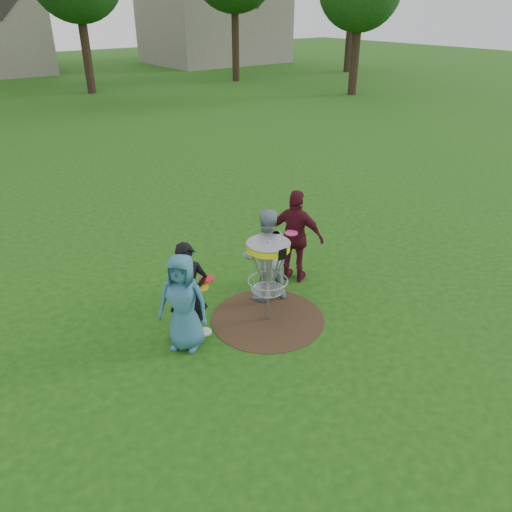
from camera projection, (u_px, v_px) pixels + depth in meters
ground at (267, 319)px, 7.92m from camera, size 100.00×100.00×0.00m
dirt_patch at (267, 319)px, 7.92m from camera, size 1.80×1.80×0.01m
player_blue at (183, 303)px, 6.98m from camera, size 0.83×0.85×1.48m
player_black at (189, 293)px, 7.14m from camera, size 0.67×0.57×1.54m
player_grey at (265, 255)px, 8.14m from camera, size 0.90×0.78×1.60m
player_maroon at (296, 237)px, 8.68m from camera, size 0.85×1.06×1.69m
disc_on_grass at (205, 332)px, 7.59m from camera, size 0.22×0.22×0.02m
disc_golf_basket at (268, 262)px, 7.45m from camera, size 0.66×0.67×1.38m
held_discs at (244, 261)px, 7.59m from camera, size 2.26×0.63×0.15m
house_row at (6, 7)px, 32.00m from camera, size 44.50×10.65×11.62m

